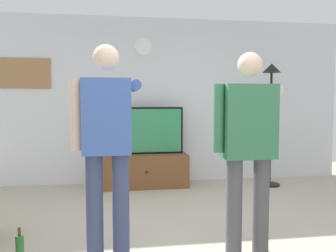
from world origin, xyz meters
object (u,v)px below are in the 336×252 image
Objects in this scene: wall_clock at (143,47)px; framed_picture at (25,73)px; floor_lamp at (271,99)px; tv_stand at (145,170)px; beverage_bottle at (20,250)px; person_standing_nearer_couch at (248,140)px; television at (145,131)px; person_standing_nearer_lamp at (107,141)px.

wall_clock is 1.89m from framed_picture.
wall_clock is 2.21m from floor_lamp.
floor_lamp is at bearing -7.08° from tv_stand.
wall_clock is 0.87× the size of beverage_bottle.
framed_picture is at bearing 170.87° from tv_stand.
wall_clock is at bearing 103.49° from person_standing_nearer_couch.
framed_picture is at bearing 171.93° from floor_lamp.
floor_lamp is 4.12m from beverage_bottle.
tv_stand is at bearing -9.13° from framed_picture.
wall_clock is at bearing 90.00° from television.
television reaches higher than tv_stand.
person_standing_nearer_lamp is (1.31, -2.84, -0.76)m from framed_picture.
television is 2.94m from beverage_bottle.
television is at bearing -90.00° from wall_clock.
person_standing_nearer_couch is (0.68, -2.85, -1.22)m from wall_clock.
television is 2.05m from floor_lamp.
tv_stand is 4.20× the size of beverage_bottle.
television is 3.87× the size of beverage_bottle.
tv_stand is at bearing 172.92° from floor_lamp.
framed_picture is at bearing 172.29° from television.
tv_stand is 2.70m from person_standing_nearer_lamp.
wall_clock is 0.14× the size of floor_lamp.
person_standing_nearer_lamp reaches higher than tv_stand.
beverage_bottle is (-0.71, 0.03, -0.89)m from person_standing_nearer_lamp.
beverage_bottle is at bearing -77.99° from framed_picture.
tv_stand is 1.09× the size of television.
framed_picture is (-1.84, 0.25, 0.90)m from television.
framed_picture is at bearing 114.81° from person_standing_nearer_lamp.
floor_lamp is at bearing 60.93° from person_standing_nearer_couch.
wall_clock is 3.12m from person_standing_nearer_lamp.
person_standing_nearer_lamp reaches higher than television.
framed_picture is 2.44× the size of beverage_bottle.
framed_picture is 0.43× the size of person_standing_nearer_lamp.
person_standing_nearer_couch is at bearing -48.55° from framed_picture.
beverage_bottle is (-1.24, -2.56, -0.75)m from television.
floor_lamp is 3.41m from person_standing_nearer_lamp.
floor_lamp reaches higher than person_standing_nearer_lamp.
tv_stand is 2.40m from framed_picture.
tv_stand is at bearing 104.95° from person_standing_nearer_couch.
wall_clock reaches higher than beverage_bottle.
person_standing_nearer_lamp is (-2.49, -2.30, -0.36)m from floor_lamp.
wall_clock is (-0.00, 0.24, 1.35)m from television.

